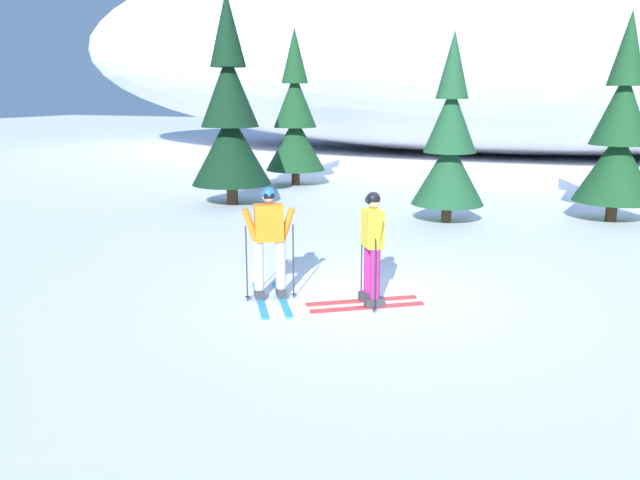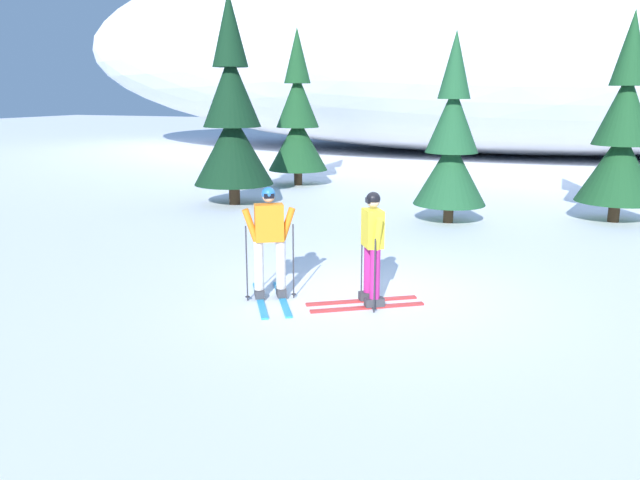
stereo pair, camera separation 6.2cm
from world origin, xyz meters
name	(u,v)px [view 2 (the right image)]	position (x,y,z in m)	size (l,w,h in m)	color
ground_plane	(374,293)	(0.00, 0.00, 0.00)	(120.00, 120.00, 0.00)	white
skier_yellow_jacket	(372,248)	(0.12, -0.57, 0.87)	(1.66, 1.29, 1.69)	red
skier_orange_jacket	(269,241)	(-1.40, -0.84, 0.90)	(1.24, 1.65, 1.72)	#2893CC
pine_tree_far_left	(232,118)	(-5.92, 6.24, 2.38)	(2.20, 2.20, 5.69)	#47301E
pine_tree_center_left	(298,121)	(-5.74, 10.31, 2.14)	(1.98, 1.98, 5.12)	#47301E
pine_tree_center_right	(452,145)	(0.11, 5.89, 1.87)	(1.72, 1.72, 4.46)	#47301E
pine_tree_far_right	(622,136)	(3.84, 7.43, 2.06)	(1.90, 1.90, 4.91)	#47301E
snow_ridge_background	(509,43)	(-0.47, 24.74, 5.43)	(48.33, 21.62, 10.87)	white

